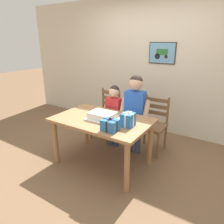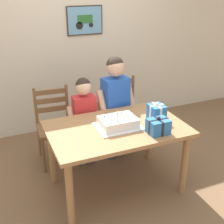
{
  "view_description": "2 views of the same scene",
  "coord_description": "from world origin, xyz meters",
  "px_view_note": "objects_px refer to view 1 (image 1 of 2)",
  "views": [
    {
      "loc": [
        1.6,
        -2.23,
        1.8
      ],
      "look_at": [
        0.1,
        0.1,
        0.82
      ],
      "focal_mm": 33.12,
      "sensor_mm": 36.0,
      "label": 1
    },
    {
      "loc": [
        -1.1,
        -2.46,
        2.1
      ],
      "look_at": [
        -0.02,
        0.08,
        0.86
      ],
      "focal_mm": 48.31,
      "sensor_mm": 36.0,
      "label": 2
    }
  ],
  "objects_px": {
    "dining_table": "(102,125)",
    "chair_left": "(106,114)",
    "chair_right": "(153,125)",
    "child_younger": "(114,110)",
    "gift_box_beside_cake": "(110,125)",
    "child_older": "(135,107)",
    "birthday_cake": "(102,116)",
    "gift_box_red_large": "(128,120)"
  },
  "relations": [
    {
      "from": "dining_table",
      "to": "chair_left",
      "type": "relative_size",
      "value": 1.49
    },
    {
      "from": "birthday_cake",
      "to": "gift_box_beside_cake",
      "type": "xyz_separation_m",
      "value": [
        0.3,
        -0.26,
        0.02
      ]
    },
    {
      "from": "gift_box_red_large",
      "to": "child_younger",
      "type": "distance_m",
      "value": 0.86
    },
    {
      "from": "child_older",
      "to": "child_younger",
      "type": "relative_size",
      "value": 1.19
    },
    {
      "from": "gift_box_beside_cake",
      "to": "child_younger",
      "type": "relative_size",
      "value": 0.19
    },
    {
      "from": "gift_box_red_large",
      "to": "dining_table",
      "type": "bearing_deg",
      "value": 175.56
    },
    {
      "from": "birthday_cake",
      "to": "child_older",
      "type": "xyz_separation_m",
      "value": [
        0.22,
        0.58,
        0.01
      ]
    },
    {
      "from": "dining_table",
      "to": "chair_left",
      "type": "bearing_deg",
      "value": 120.55
    },
    {
      "from": "child_older",
      "to": "gift_box_beside_cake",
      "type": "bearing_deg",
      "value": -84.58
    },
    {
      "from": "dining_table",
      "to": "birthday_cake",
      "type": "xyz_separation_m",
      "value": [
        0.01,
        -0.01,
        0.15
      ]
    },
    {
      "from": "child_younger",
      "to": "dining_table",
      "type": "bearing_deg",
      "value": -74.67
    },
    {
      "from": "chair_right",
      "to": "child_older",
      "type": "distance_m",
      "value": 0.45
    },
    {
      "from": "chair_right",
      "to": "child_younger",
      "type": "xyz_separation_m",
      "value": [
        -0.62,
        -0.22,
        0.2
      ]
    },
    {
      "from": "dining_table",
      "to": "chair_right",
      "type": "relative_size",
      "value": 1.49
    },
    {
      "from": "birthday_cake",
      "to": "chair_right",
      "type": "height_order",
      "value": "birthday_cake"
    },
    {
      "from": "gift_box_beside_cake",
      "to": "chair_right",
      "type": "xyz_separation_m",
      "value": [
        0.15,
        1.06,
        -0.33
      ]
    },
    {
      "from": "gift_box_red_large",
      "to": "birthday_cake",
      "type": "bearing_deg",
      "value": 176.95
    },
    {
      "from": "gift_box_beside_cake",
      "to": "chair_left",
      "type": "distance_m",
      "value": 1.35
    },
    {
      "from": "chair_left",
      "to": "gift_box_beside_cake",
      "type": "bearing_deg",
      "value": -53.76
    },
    {
      "from": "dining_table",
      "to": "child_older",
      "type": "relative_size",
      "value": 1.06
    },
    {
      "from": "birthday_cake",
      "to": "child_older",
      "type": "distance_m",
      "value": 0.62
    },
    {
      "from": "dining_table",
      "to": "gift_box_red_large",
      "type": "distance_m",
      "value": 0.48
    },
    {
      "from": "dining_table",
      "to": "gift_box_beside_cake",
      "type": "xyz_separation_m",
      "value": [
        0.31,
        -0.27,
        0.17
      ]
    },
    {
      "from": "chair_left",
      "to": "child_younger",
      "type": "distance_m",
      "value": 0.43
    },
    {
      "from": "gift_box_beside_cake",
      "to": "chair_left",
      "type": "height_order",
      "value": "chair_left"
    },
    {
      "from": "chair_left",
      "to": "child_younger",
      "type": "relative_size",
      "value": 0.84
    },
    {
      "from": "chair_left",
      "to": "chair_right",
      "type": "xyz_separation_m",
      "value": [
        0.93,
        0.0,
        0.0
      ]
    },
    {
      "from": "chair_right",
      "to": "dining_table",
      "type": "bearing_deg",
      "value": -120.64
    },
    {
      "from": "chair_right",
      "to": "child_younger",
      "type": "height_order",
      "value": "child_younger"
    },
    {
      "from": "chair_left",
      "to": "chair_right",
      "type": "bearing_deg",
      "value": 0.0
    },
    {
      "from": "gift_box_red_large",
      "to": "chair_right",
      "type": "distance_m",
      "value": 0.89
    },
    {
      "from": "birthday_cake",
      "to": "child_older",
      "type": "relative_size",
      "value": 0.34
    },
    {
      "from": "gift_box_beside_cake",
      "to": "chair_right",
      "type": "distance_m",
      "value": 1.12
    },
    {
      "from": "dining_table",
      "to": "birthday_cake",
      "type": "relative_size",
      "value": 3.13
    },
    {
      "from": "dining_table",
      "to": "gift_box_beside_cake",
      "type": "distance_m",
      "value": 0.45
    },
    {
      "from": "chair_left",
      "to": "child_older",
      "type": "height_order",
      "value": "child_older"
    },
    {
      "from": "chair_right",
      "to": "child_older",
      "type": "height_order",
      "value": "child_older"
    },
    {
      "from": "dining_table",
      "to": "chair_right",
      "type": "height_order",
      "value": "chair_right"
    },
    {
      "from": "chair_left",
      "to": "dining_table",
      "type": "bearing_deg",
      "value": -59.45
    },
    {
      "from": "birthday_cake",
      "to": "child_older",
      "type": "height_order",
      "value": "child_older"
    },
    {
      "from": "gift_box_red_large",
      "to": "chair_right",
      "type": "height_order",
      "value": "gift_box_red_large"
    },
    {
      "from": "child_older",
      "to": "birthday_cake",
      "type": "bearing_deg",
      "value": -111.24
    }
  ]
}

